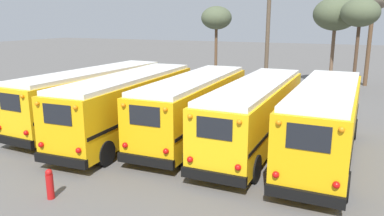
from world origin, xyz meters
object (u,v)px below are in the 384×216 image
school_bus_4 (324,120)px  school_bus_2 (195,105)px  bare_tree_0 (374,0)px  school_bus_3 (255,111)px  bare_tree_1 (216,19)px  bare_tree_2 (360,13)px  fire_hydrant (50,184)px  school_bus_0 (94,95)px  utility_pole (268,33)px  school_bus_1 (130,103)px  bare_tree_3 (336,14)px

school_bus_4 → school_bus_2: bearing=174.0°
school_bus_2 → bare_tree_0: bare_tree_0 is taller
school_bus_4 → bare_tree_0: bearing=84.8°
school_bus_3 → bare_tree_1: 18.55m
school_bus_4 → bare_tree_2: bare_tree_2 is taller
bare_tree_0 → fire_hydrant: (-9.71, -27.83, -6.81)m
school_bus_2 → school_bus_3: school_bus_2 is taller
school_bus_2 → bare_tree_2: bearing=66.1°
school_bus_0 → school_bus_3: size_ratio=1.00×
school_bus_2 → utility_pole: utility_pole is taller
bare_tree_2 → fire_hydrant: (-8.76, -23.74, -5.68)m
school_bus_1 → utility_pole: bearing=76.0°
school_bus_4 → utility_pole: 15.25m
bare_tree_1 → bare_tree_2: size_ratio=0.94×
utility_pole → bare_tree_1: bearing=150.9°
school_bus_3 → school_bus_2: bearing=179.6°
school_bus_1 → bare_tree_2: size_ratio=1.42×
bare_tree_0 → bare_tree_2: bearing=-103.0°
school_bus_2 → bare_tree_1: bearing=106.7°
school_bus_1 → fire_hydrant: (1.30, -6.85, -1.18)m
school_bus_2 → school_bus_4: 6.12m
school_bus_2 → bare_tree_2: 17.88m
utility_pole → bare_tree_3: 6.83m
school_bus_4 → bare_tree_2: 17.07m
bare_tree_1 → fire_hydrant: (3.11, -24.17, -5.30)m
school_bus_0 → school_bus_1: bearing=-19.4°
school_bus_4 → fire_hydrant: (-7.83, -7.30, -1.20)m
bare_tree_1 → bare_tree_2: bearing=-2.1°
bare_tree_0 → school_bus_4: bearing=-95.2°
school_bus_0 → bare_tree_2: bearing=50.4°
school_bus_0 → school_bus_3: school_bus_0 is taller
school_bus_0 → fire_hydrant: school_bus_0 is taller
utility_pole → bare_tree_3: (4.60, 4.83, 1.46)m
school_bus_3 → fire_hydrant: (-4.79, -7.92, -1.12)m
school_bus_2 → bare_tree_0: size_ratio=1.17×
school_bus_1 → bare_tree_0: size_ratio=1.22×
school_bus_0 → school_bus_1: (3.05, -1.08, 0.02)m
bare_tree_2 → bare_tree_0: bearing=77.0°
school_bus_0 → utility_pole: bearing=63.5°
school_bus_4 → utility_pole: (-5.57, 13.88, 2.97)m
bare_tree_3 → bare_tree_0: bearing=32.8°
school_bus_1 → bare_tree_1: (-1.81, 17.32, 4.12)m
bare_tree_0 → fire_hydrant: bearing=-109.2°
fire_hydrant → bare_tree_3: bearing=75.2°
school_bus_0 → school_bus_3: bearing=-0.0°
school_bus_2 → school_bus_4: bearing=-6.0°
school_bus_1 → bare_tree_0: 24.36m
school_bus_2 → bare_tree_1: size_ratio=1.45×
school_bus_1 → bare_tree_1: size_ratio=1.51×
school_bus_1 → school_bus_3: 6.18m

